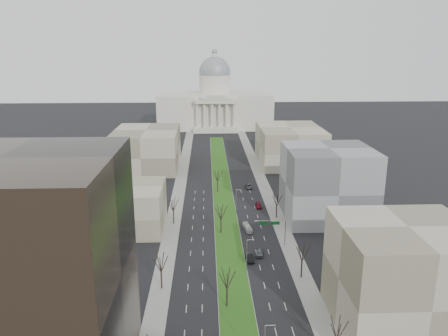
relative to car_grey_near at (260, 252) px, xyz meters
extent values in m
plane|color=black|center=(-8.25, 55.42, -0.83)|extent=(600.00, 600.00, 0.00)
cube|color=#999993|center=(-8.25, 54.42, -0.75)|extent=(8.00, 222.00, 0.15)
cube|color=#1C5015|center=(-8.25, 54.42, -0.66)|extent=(7.70, 221.70, 0.06)
cube|color=gray|center=(-25.75, 30.42, -0.75)|extent=(5.00, 330.00, 0.15)
cube|color=gray|center=(9.25, 30.42, -0.75)|extent=(5.00, 330.00, 0.15)
cube|color=beige|center=(-8.25, 205.42, 11.17)|extent=(80.00, 40.00, 24.00)
cube|color=beige|center=(-8.25, 182.42, 1.17)|extent=(30.00, 6.00, 4.00)
cube|color=beige|center=(-8.25, 182.42, 20.17)|extent=(28.00, 5.00, 2.50)
cube|color=beige|center=(-8.25, 182.42, 22.17)|extent=(20.00, 5.00, 1.80)
cube|color=beige|center=(-8.25, 182.42, 23.77)|extent=(12.00, 5.00, 1.60)
cylinder|color=beige|center=(-8.25, 205.42, 29.17)|extent=(22.00, 22.00, 14.00)
sphere|color=gray|center=(-8.25, 205.42, 38.17)|extent=(22.00, 22.00, 22.00)
cylinder|color=beige|center=(-8.25, 205.42, 49.17)|extent=(4.00, 4.00, 4.00)
sphere|color=gray|center=(-8.25, 205.42, 52.17)|extent=(4.00, 4.00, 4.00)
cylinder|color=beige|center=(-20.75, 182.42, 11.17)|extent=(2.00, 2.00, 16.00)
cylinder|color=beige|center=(-15.75, 182.42, 11.17)|extent=(2.00, 2.00, 16.00)
cylinder|color=beige|center=(-10.75, 182.42, 11.17)|extent=(2.00, 2.00, 16.00)
cylinder|color=beige|center=(-5.75, 182.42, 11.17)|extent=(2.00, 2.00, 16.00)
cylinder|color=beige|center=(-0.75, 182.42, 11.17)|extent=(2.00, 2.00, 16.00)
cylinder|color=beige|center=(4.25, 182.42, 11.17)|extent=(2.00, 2.00, 16.00)
cube|color=black|center=(-45.25, -46.58, 19.17)|extent=(34.00, 30.00, 40.00)
cube|color=gray|center=(-41.25, 20.42, 6.17)|extent=(26.00, 22.00, 14.00)
cube|color=gray|center=(24.75, -32.58, 10.17)|extent=(26.00, 24.00, 22.00)
cube|color=slate|center=(25.75, 27.42, 11.17)|extent=(28.00, 26.00, 24.00)
cube|color=gray|center=(-43.25, 95.42, 8.17)|extent=(30.00, 40.00, 18.00)
cube|color=gray|center=(26.75, 100.42, 8.17)|extent=(30.00, 40.00, 18.00)
cylinder|color=black|center=(-25.45, -16.58, 1.33)|extent=(0.40, 0.40, 4.32)
cylinder|color=black|center=(-25.45, 23.42, 1.28)|extent=(0.40, 0.40, 4.22)
cylinder|color=black|center=(8.95, -12.58, 1.38)|extent=(0.40, 0.40, 4.42)
cylinder|color=black|center=(8.95, 27.42, 1.19)|extent=(0.40, 0.40, 4.03)
cylinder|color=black|center=(-10.25, -24.58, 1.33)|extent=(0.40, 0.40, 4.32)
cylinder|color=black|center=(-10.25, 15.42, 1.33)|extent=(0.40, 0.40, 4.32)
cylinder|color=black|center=(-10.25, 55.42, 1.33)|extent=(0.40, 0.40, 4.32)
cylinder|color=gray|center=(-3.65, -44.58, 8.27)|extent=(1.80, 0.12, 0.12)
cylinder|color=gray|center=(-4.55, -9.58, 3.67)|extent=(0.20, 0.20, 9.00)
cylinder|color=gray|center=(-3.65, -9.58, 8.27)|extent=(1.80, 0.12, 0.12)
cylinder|color=gray|center=(-4.55, 30.42, 3.67)|extent=(0.20, 0.20, 9.00)
cylinder|color=gray|center=(-3.65, 30.42, 8.27)|extent=(1.80, 0.12, 0.12)
cylinder|color=gray|center=(7.95, 5.42, 3.17)|extent=(0.24, 0.24, 8.00)
cylinder|color=gray|center=(3.45, 5.42, 7.17)|extent=(9.00, 0.18, 0.18)
cube|color=#0C591E|center=(4.95, 5.50, 6.37)|extent=(2.60, 0.08, 1.00)
cube|color=#0C591E|center=(1.45, 5.50, 6.37)|extent=(2.20, 0.08, 1.00)
imported|color=#55585D|center=(0.00, 0.00, 0.00)|extent=(2.73, 5.12, 1.66)
imported|color=black|center=(-3.05, -2.92, 0.03)|extent=(2.11, 5.32, 1.72)
imported|color=maroon|center=(4.09, 37.59, -0.11)|extent=(2.11, 4.99, 1.44)
imported|color=#4E5256|center=(2.59, 60.02, -0.06)|extent=(2.94, 5.67, 1.53)
imported|color=white|center=(-1.83, 17.20, 0.11)|extent=(2.64, 6.92, 1.88)
camera|label=1|loc=(-14.31, -109.85, 54.67)|focal=35.00mm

